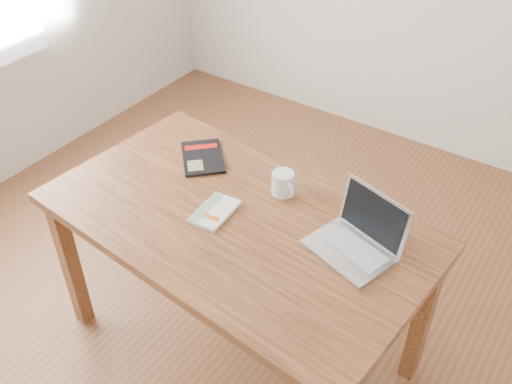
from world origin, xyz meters
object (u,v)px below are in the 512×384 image
Objects in this scene: black_guidebook at (203,157)px; coffee_mug at (283,183)px; white_guidebook at (215,212)px; laptop at (358,238)px; desk at (236,235)px.

coffee_mug is at bearing -45.41° from black_guidebook.
laptop reaches higher than white_guidebook.
laptop is (0.77, -0.12, 0.04)m from black_guidebook.
coffee_mug is (0.40, -0.01, 0.04)m from black_guidebook.
desk is 0.13m from white_guidebook.
laptop is at bearing -53.14° from black_guidebook.
black_guidebook is (-0.26, 0.25, -0.00)m from white_guidebook.
coffee_mug is at bearing 179.61° from laptop.
laptop is at bearing 18.64° from desk.
coffee_mug reaches higher than black_guidebook.
laptop is (0.51, 0.13, 0.04)m from white_guidebook.
coffee_mug reaches higher than desk.
white_guidebook is 0.60× the size of laptop.
desk is at bearing -149.92° from laptop.
white_guidebook is at bearing -156.38° from desk.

